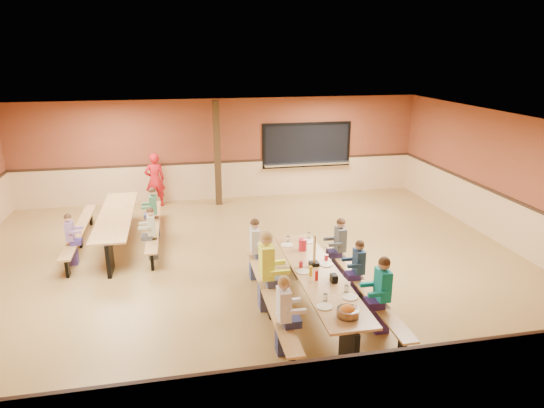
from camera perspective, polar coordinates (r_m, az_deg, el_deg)
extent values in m
plane|color=olive|center=(10.30, -2.78, -7.23)|extent=(12.00, 12.00, 0.00)
cube|color=brown|center=(14.58, -5.88, 6.38)|extent=(12.00, 0.04, 3.00)
cube|color=brown|center=(5.28, 5.58, -14.86)|extent=(12.00, 0.04, 3.00)
cube|color=brown|center=(12.15, 26.34, 2.33)|extent=(0.04, 10.00, 3.00)
cube|color=white|center=(9.44, -3.05, 9.54)|extent=(12.00, 10.00, 0.04)
cube|color=black|center=(15.01, 4.11, 6.95)|extent=(2.60, 0.06, 1.20)
cube|color=silver|center=(15.04, 4.16, 4.75)|extent=(2.70, 0.28, 0.06)
cube|color=#322110|center=(13.98, -6.45, 5.87)|extent=(0.18, 0.18, 3.00)
cube|color=#AA7A43|center=(8.29, 5.45, -8.24)|extent=(0.75, 3.60, 0.04)
cube|color=black|center=(7.20, 9.03, -16.13)|extent=(0.08, 0.60, 0.70)
cube|color=black|center=(9.80, 2.78, -6.32)|extent=(0.08, 0.60, 0.70)
cube|color=#AA7A43|center=(8.24, -0.21, -10.57)|extent=(0.26, 3.60, 0.04)
cube|color=black|center=(8.35, -0.21, -11.93)|extent=(0.06, 0.18, 0.41)
cube|color=#AA7A43|center=(8.68, 10.69, -9.37)|extent=(0.26, 3.60, 0.04)
cube|color=black|center=(8.78, 10.60, -10.68)|extent=(0.06, 0.18, 0.41)
cube|color=#AA7A43|center=(11.67, -17.90, -1.24)|extent=(0.75, 3.60, 0.04)
cube|color=black|center=(10.36, -18.55, -5.91)|extent=(0.08, 0.60, 0.70)
cube|color=black|center=(13.25, -17.09, -0.62)|extent=(0.08, 0.60, 0.70)
cube|color=#AA7A43|center=(11.89, -21.71, -2.78)|extent=(0.26, 3.60, 0.04)
cube|color=black|center=(11.97, -21.59, -3.79)|extent=(0.06, 0.18, 0.41)
cube|color=#AA7A43|center=(11.69, -13.75, -2.34)|extent=(0.26, 3.60, 0.04)
cube|color=black|center=(11.77, -13.67, -3.37)|extent=(0.06, 0.18, 0.41)
imported|color=red|center=(14.25, -13.61, 2.76)|extent=(0.65, 0.51, 1.57)
cylinder|color=red|center=(9.12, 3.62, -4.81)|extent=(0.16, 0.16, 0.22)
cube|color=black|center=(7.99, 7.29, -8.66)|extent=(0.10, 0.14, 0.13)
cylinder|color=yellow|center=(8.15, 4.57, -7.87)|extent=(0.06, 0.06, 0.17)
cylinder|color=#B2140F|center=(8.01, 5.27, -8.37)|extent=(0.06, 0.06, 0.17)
cube|color=black|center=(8.55, 4.96, -7.00)|extent=(0.16, 0.16, 0.06)
cube|color=#AA7A43|center=(8.44, 5.01, -5.27)|extent=(0.02, 0.09, 0.50)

